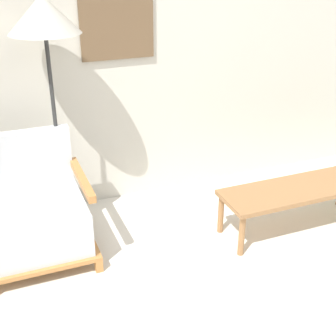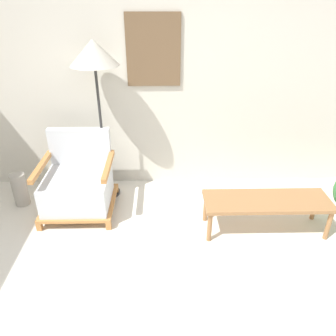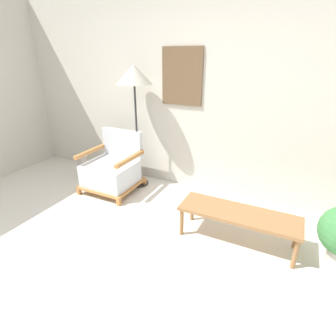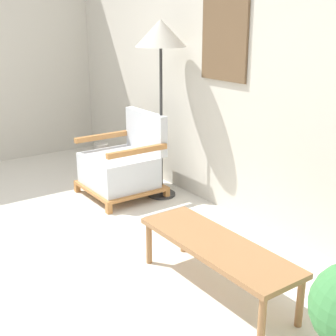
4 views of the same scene
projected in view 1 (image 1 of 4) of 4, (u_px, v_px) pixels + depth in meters
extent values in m
cube|color=beige|center=(142.00, 35.00, 3.59)|extent=(8.00, 0.06, 2.70)
cube|color=brown|center=(116.00, 9.00, 3.39)|extent=(0.56, 0.02, 0.72)
cube|color=#B2753D|center=(99.00, 265.00, 3.12)|extent=(0.05, 0.05, 0.09)
cube|color=#B2753D|center=(79.00, 218.00, 3.66)|extent=(0.05, 0.05, 0.09)
cube|color=#B2753D|center=(39.00, 243.00, 3.25)|extent=(0.73, 0.70, 0.03)
cube|color=silver|center=(36.00, 224.00, 3.16)|extent=(0.65, 0.60, 0.30)
cube|color=silver|center=(24.00, 158.00, 3.28)|extent=(0.65, 0.08, 0.40)
cube|color=#B2753D|center=(82.00, 179.00, 3.17)|extent=(0.05, 0.64, 0.05)
cylinder|color=#2D2D2D|center=(66.00, 223.00, 3.65)|extent=(0.28, 0.28, 0.03)
cylinder|color=#2D2D2D|center=(57.00, 136.00, 3.33)|extent=(0.03, 0.03, 1.43)
cone|color=#B2AD9E|center=(43.00, 14.00, 2.97)|extent=(0.47, 0.47, 0.24)
cube|color=olive|center=(299.00, 189.00, 3.48)|extent=(1.20, 0.39, 0.04)
cylinder|color=olive|center=(242.00, 235.00, 3.24)|extent=(0.04, 0.04, 0.32)
cylinder|color=olive|center=(221.00, 214.00, 3.50)|extent=(0.04, 0.04, 0.32)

